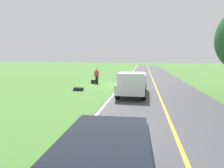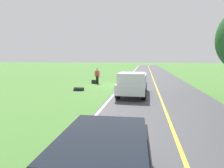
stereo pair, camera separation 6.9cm
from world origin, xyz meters
The scene contains 8 objects.
ground_plane centered at (0.00, 0.00, 0.00)m, with size 200.00×200.00×0.00m, color #4C7F38.
road_surface centered at (-4.70, 0.00, 0.00)m, with size 7.43×120.00×0.00m, color #47474C.
lane_edge_line centered at (-1.16, 0.00, 0.01)m, with size 0.16×117.60×0.00m, color silver.
lane_centre_line centered at (-4.70, 0.00, 0.01)m, with size 0.14×117.60×0.00m, color gold.
hitchhiker_walking centered at (1.71, -0.83, 0.98)m, with size 0.62×0.53×1.75m.
suitcase_carried centered at (2.13, -0.79, 0.21)m, with size 0.20×0.46×0.42m, color black.
pickup_truck_passing centered at (-2.64, 5.38, 0.97)m, with size 2.19×5.44×1.82m.
drainage_culvert centered at (2.18, 3.98, 0.00)m, with size 0.60×0.60×0.80m, color black.
Camera 1 is at (-3.47, 19.78, 2.85)m, focal length 30.42 mm.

